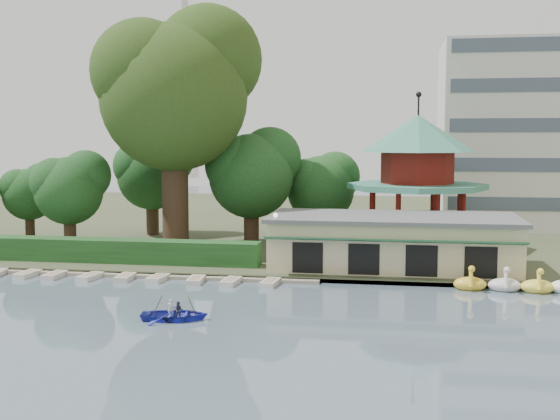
% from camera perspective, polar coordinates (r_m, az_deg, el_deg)
% --- Properties ---
extents(ground_plane, '(220.00, 220.00, 0.00)m').
position_cam_1_polar(ground_plane, '(34.28, -8.39, -11.40)').
color(ground_plane, slate).
rests_on(ground_plane, ground).
extents(shore, '(220.00, 70.00, 0.40)m').
position_cam_1_polar(shore, '(84.34, 2.42, -0.87)').
color(shore, '#424930').
rests_on(shore, ground).
extents(embankment, '(220.00, 0.60, 0.30)m').
position_cam_1_polar(embankment, '(50.49, -2.38, -5.53)').
color(embankment, gray).
rests_on(embankment, ground).
extents(dock, '(34.00, 1.60, 0.24)m').
position_cam_1_polar(dock, '(54.10, -14.99, -4.98)').
color(dock, gray).
rests_on(dock, ground).
extents(boathouse, '(18.60, 9.39, 3.90)m').
position_cam_1_polar(boathouse, '(53.68, 9.16, -2.50)').
color(boathouse, beige).
rests_on(boathouse, shore).
extents(pavilion, '(12.40, 12.40, 13.50)m').
position_cam_1_polar(pavilion, '(63.23, 11.09, 3.38)').
color(pavilion, beige).
rests_on(pavilion, shore).
extents(broadcast_tower, '(8.00, 8.00, 96.00)m').
position_cam_1_polar(broadcast_tower, '(180.47, -7.71, 13.46)').
color(broadcast_tower, silver).
rests_on(broadcast_tower, ground).
extents(hedge, '(30.00, 2.00, 1.80)m').
position_cam_1_polar(hedge, '(58.10, -16.39, -3.10)').
color(hedge, '#1F4D20').
rests_on(hedge, shore).
extents(lamp_post, '(0.36, 0.36, 4.28)m').
position_cam_1_polar(lamp_post, '(51.33, -0.37, -1.72)').
color(lamp_post, black).
rests_on(lamp_post, shore).
extents(big_tree, '(14.12, 13.16, 21.45)m').
position_cam_1_polar(big_tree, '(62.46, -8.43, 10.04)').
color(big_tree, '#3A281C').
rests_on(big_tree, shore).
extents(small_trees, '(39.93, 16.61, 10.75)m').
position_cam_1_polar(small_trees, '(66.78, -9.35, 2.51)').
color(small_trees, '#3A281C').
rests_on(small_trees, shore).
extents(moored_rowboats, '(29.70, 2.65, 0.36)m').
position_cam_1_polar(moored_rowboats, '(53.13, -16.34, -5.15)').
color(moored_rowboats, beige).
rests_on(moored_rowboats, ground).
extents(rowboat_with_passengers, '(5.78, 4.54, 2.01)m').
position_cam_1_polar(rowboat_with_passengers, '(40.01, -8.56, -8.06)').
color(rowboat_with_passengers, '#2D36B3').
rests_on(rowboat_with_passengers, ground).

